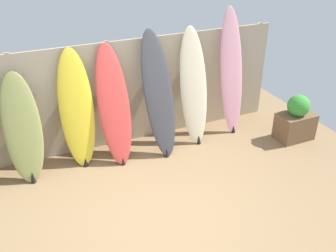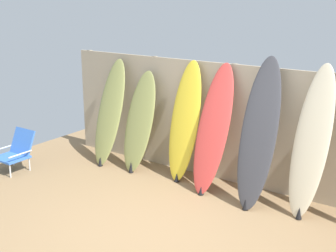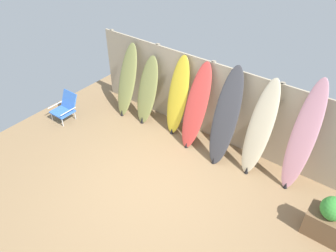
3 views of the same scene
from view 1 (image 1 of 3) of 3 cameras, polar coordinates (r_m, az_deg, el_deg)
ground at (r=5.13m, az=-1.44°, el=-13.18°), size 7.68×7.68×0.00m
fence_back at (r=6.25m, az=-8.71°, el=4.61°), size 6.08×0.11×1.80m
surfboard_olive_1 at (r=5.79m, az=-21.29°, el=-0.49°), size 0.57×0.60×1.60m
surfboard_yellow_2 at (r=5.86m, az=-13.73°, el=2.42°), size 0.57×0.54×1.83m
surfboard_red_3 at (r=5.87m, az=-8.26°, el=3.06°), size 0.52×0.74×1.84m
surfboard_charcoal_4 at (r=5.99m, az=-1.43°, el=4.73°), size 0.54×0.77×1.99m
surfboard_cream_5 at (r=6.35m, az=3.92°, el=5.90°), size 0.54×0.67×1.95m
surfboard_pink_6 at (r=6.72m, az=9.64°, el=7.99°), size 0.45×0.54×2.20m
planter_box at (r=6.93m, az=18.92°, el=0.87°), size 0.64×0.41×0.83m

